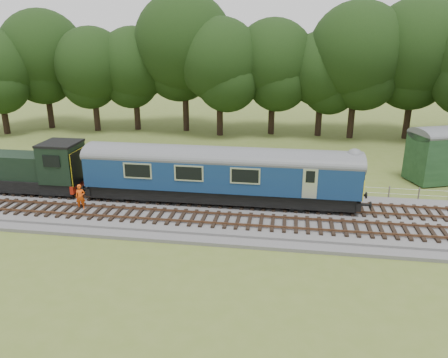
# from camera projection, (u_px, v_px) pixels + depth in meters

# --- Properties ---
(ground) EXTENTS (120.00, 120.00, 0.00)m
(ground) POSITION_uv_depth(u_px,v_px,m) (241.00, 216.00, 28.15)
(ground) COLOR #576927
(ground) RESTS_ON ground
(ballast) EXTENTS (70.00, 7.00, 0.35)m
(ballast) POSITION_uv_depth(u_px,v_px,m) (241.00, 214.00, 28.09)
(ballast) COLOR #4C4C4F
(ballast) RESTS_ON ground
(track_north) EXTENTS (67.20, 2.40, 0.21)m
(track_north) POSITION_uv_depth(u_px,v_px,m) (243.00, 202.00, 29.33)
(track_north) COLOR black
(track_north) RESTS_ON ballast
(track_south) EXTENTS (67.20, 2.40, 0.21)m
(track_south) POSITION_uv_depth(u_px,v_px,m) (238.00, 220.00, 26.52)
(track_south) COLOR black
(track_south) RESTS_ON ballast
(fence) EXTENTS (64.00, 0.12, 1.00)m
(fence) POSITION_uv_depth(u_px,v_px,m) (248.00, 192.00, 32.36)
(fence) COLOR #6B6054
(fence) RESTS_ON ground
(tree_line) EXTENTS (70.00, 8.00, 18.00)m
(tree_line) POSITION_uv_depth(u_px,v_px,m) (263.00, 138.00, 48.73)
(tree_line) COLOR black
(tree_line) RESTS_ON ground
(dmu_railcar) EXTENTS (18.05, 2.86, 3.88)m
(dmu_railcar) POSITION_uv_depth(u_px,v_px,m) (220.00, 170.00, 28.84)
(dmu_railcar) COLOR black
(dmu_railcar) RESTS_ON ground
(shunter_loco) EXTENTS (8.91, 2.60, 3.38)m
(shunter_loco) POSITION_uv_depth(u_px,v_px,m) (27.00, 170.00, 31.03)
(shunter_loco) COLOR black
(shunter_loco) RESTS_ON ground
(worker) EXTENTS (0.70, 0.56, 1.66)m
(worker) POSITION_uv_depth(u_px,v_px,m) (80.00, 197.00, 28.14)
(worker) COLOR #E3480B
(worker) RESTS_ON ballast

